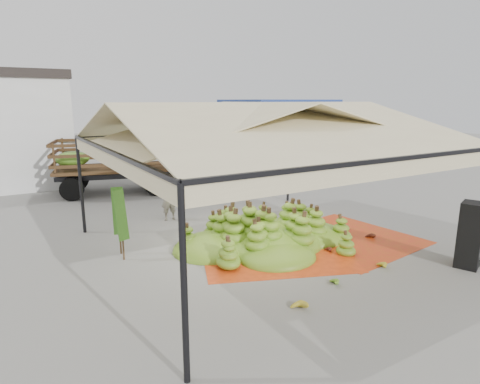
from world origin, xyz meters
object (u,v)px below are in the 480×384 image
vendor (168,199)px  truck_right (285,154)px  banana_heap (268,224)px  truck_left (147,158)px  speaker_stack (470,235)px

vendor → truck_right: size_ratio=0.25×
banana_heap → vendor: (-1.61, 3.69, 0.17)m
banana_heap → truck_left: 8.64m
banana_heap → vendor: size_ratio=3.61×
banana_heap → speaker_stack: 5.14m
vendor → truck_right: 9.29m
banana_heap → speaker_stack: speaker_stack is taller
speaker_stack → truck_right: 12.34m
banana_heap → truck_left: bearing=95.0°
speaker_stack → truck_left: truck_left is taller
vendor → truck_left: size_ratio=0.20×
truck_right → speaker_stack: bearing=-114.7°
truck_left → vendor: bearing=-84.6°
truck_left → truck_right: 7.42m
truck_left → truck_right: bearing=10.7°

